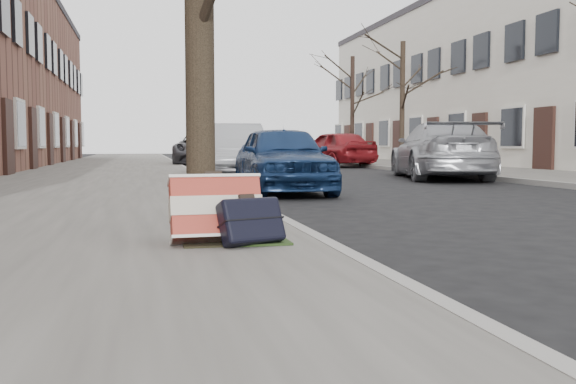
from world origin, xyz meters
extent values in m
plane|color=black|center=(0.00, 0.00, 0.00)|extent=(120.00, 120.00, 0.00)
cube|color=slate|center=(-3.70, 15.00, 0.06)|extent=(5.00, 70.00, 0.12)
cube|color=slate|center=(7.80, 15.00, 0.06)|extent=(4.00, 70.00, 0.12)
cube|color=black|center=(-2.00, 1.20, 0.13)|extent=(0.85, 0.85, 0.02)
cube|color=maroon|center=(-2.16, 0.99, 0.40)|extent=(0.73, 0.42, 0.55)
cube|color=black|center=(-1.90, 0.81, 0.32)|extent=(0.57, 0.44, 0.40)
imported|color=navy|center=(-0.14, 7.73, 0.65)|extent=(1.63, 3.83, 1.29)
imported|color=#A3A6AB|center=(-0.26, 13.57, 0.75)|extent=(1.84, 4.63, 1.50)
imported|color=#323136|center=(-0.20, 23.21, 0.71)|extent=(2.89, 5.31, 1.41)
imported|color=#929399|center=(4.98, 11.54, 0.74)|extent=(3.24, 5.46, 1.48)
imported|color=maroon|center=(4.96, 21.07, 0.73)|extent=(2.77, 4.61, 1.47)
cylinder|color=black|center=(7.20, 19.40, 2.50)|extent=(0.20, 0.20, 4.77)
cylinder|color=black|center=(7.20, 25.49, 2.62)|extent=(0.20, 0.20, 5.00)
camera|label=1|loc=(-2.73, -4.11, 0.91)|focal=40.00mm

